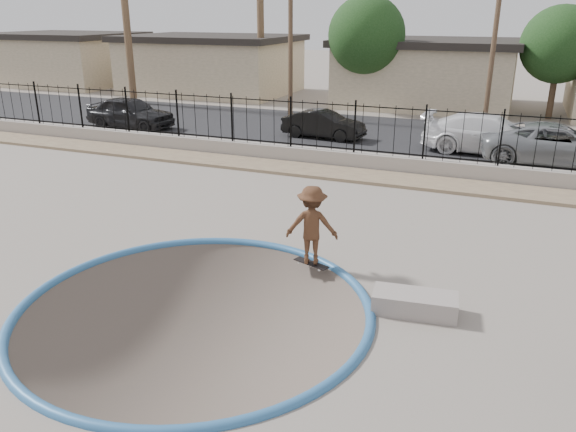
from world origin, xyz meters
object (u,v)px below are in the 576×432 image
(car_a, at_px, (130,112))
(car_b, at_px, (324,124))
(concrete_ledge, at_px, (415,303))
(car_c, at_px, (490,134))
(skateboard, at_px, (311,263))
(car_d, at_px, (557,144))
(skater, at_px, (312,229))

(car_a, bearing_deg, car_b, -79.55)
(concrete_ledge, bearing_deg, car_c, 88.08)
(skateboard, bearing_deg, car_a, 158.87)
(car_b, bearing_deg, skateboard, -157.70)
(skateboard, relative_size, car_c, 0.17)
(skateboard, relative_size, car_a, 0.20)
(concrete_ledge, xyz_separation_m, car_a, (-16.25, 12.91, 0.60))
(skateboard, xyz_separation_m, car_d, (5.49, 11.91, 0.73))
(concrete_ledge, bearing_deg, car_a, 141.54)
(skateboard, height_order, concrete_ledge, concrete_ledge)
(skater, relative_size, skateboard, 1.98)
(car_c, height_order, car_d, car_c)
(skateboard, relative_size, concrete_ledge, 0.57)
(skater, distance_m, concrete_ledge, 2.92)
(skater, distance_m, car_a, 17.99)
(car_d, bearing_deg, skateboard, 151.26)
(skateboard, xyz_separation_m, concrete_ledge, (2.56, -1.23, 0.14))
(skater, height_order, car_c, skater)
(car_a, height_order, car_d, car_a)
(concrete_ledge, distance_m, car_d, 13.47)
(skater, distance_m, car_d, 13.12)
(concrete_ledge, relative_size, car_b, 0.43)
(skater, xyz_separation_m, car_a, (-13.69, 11.68, -0.11))
(concrete_ledge, xyz_separation_m, car_b, (-6.67, 14.24, 0.45))
(concrete_ledge, distance_m, car_a, 20.76)
(skater, bearing_deg, car_c, -118.12)
(car_c, bearing_deg, skateboard, 168.30)
(skater, bearing_deg, skateboard, -14.80)
(concrete_ledge, distance_m, car_b, 15.73)
(car_b, bearing_deg, skater, -157.70)
(car_a, xyz_separation_m, car_c, (16.72, 1.11, 0.01))
(car_a, xyz_separation_m, car_d, (19.18, 0.23, -0.01))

